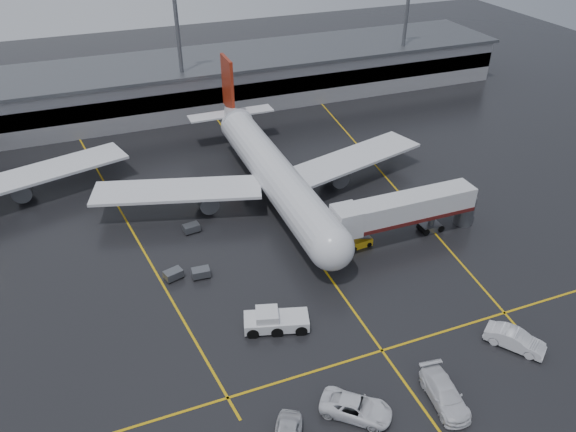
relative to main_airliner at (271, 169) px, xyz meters
name	(u,v)px	position (x,y,z in m)	size (l,w,h in m)	color
ground	(297,231)	(0.00, -9.70, -4.21)	(220.00, 220.00, 0.00)	black
apron_line_centre	(297,231)	(0.00, -9.70, -4.20)	(0.25, 90.00, 0.02)	gold
apron_line_stop	(382,350)	(0.00, -31.70, -4.20)	(60.00, 0.25, 0.02)	gold
apron_line_left	(127,222)	(-20.00, 0.30, -4.20)	(0.25, 70.00, 0.02)	gold
apron_line_right	(382,173)	(18.00, 0.30, -4.20)	(0.25, 70.00, 0.02)	gold
terminal	(203,81)	(0.00, 38.23, 0.11)	(122.00, 19.00, 8.60)	gray
light_mast_mid	(178,38)	(-5.00, 32.30, 10.27)	(3.00, 1.20, 25.45)	#595B60
light_mast_right	(407,16)	(40.00, 32.30, 10.27)	(3.00, 1.20, 25.45)	#595B60
main_airliner	(271,169)	(0.00, 0.00, 0.00)	(48.80, 45.60, 14.10)	silver
jet_bridge	(405,211)	(11.87, -15.70, -0.28)	(19.90, 3.40, 6.05)	silver
pushback_tractor	(274,321)	(-8.63, -24.97, -3.28)	(6.97, 4.38, 2.32)	silver
belt_loader	(359,243)	(5.93, -15.44, -3.71)	(3.27, 1.71, 2.01)	gold
service_van_a	(356,408)	(-5.75, -37.31, -3.36)	(2.83, 6.13, 1.70)	white
service_van_b	(445,394)	(2.08, -38.87, -3.30)	(2.55, 6.28, 1.82)	silver
service_van_c	(515,340)	(12.22, -35.87, -3.27)	(1.98, 5.68, 1.87)	silver
baggage_cart_a	(201,273)	(-13.63, -14.29, -3.58)	(2.08, 1.43, 1.12)	#595B60
baggage_cart_b	(173,274)	(-16.60, -13.45, -3.58)	(2.29, 1.82, 1.12)	#595B60
baggage_cart_c	(191,228)	(-12.59, -4.95, -3.58)	(2.16, 1.56, 1.12)	#595B60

